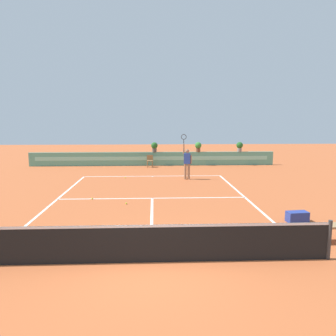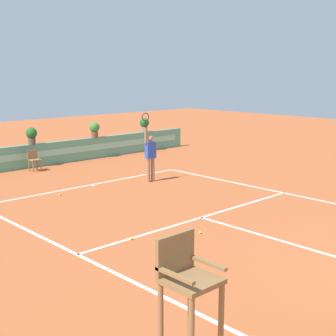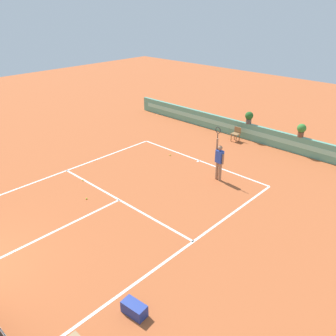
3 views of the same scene
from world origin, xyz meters
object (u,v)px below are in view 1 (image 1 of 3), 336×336
ball_kid_chair (150,160)px  potted_plant_far_right (240,146)px  gear_bag (297,217)px  potted_plant_right (198,146)px  tennis_player (187,161)px  tennis_ball_mid_court (92,199)px  tennis_ball_by_sideline (126,203)px  tennis_ball_near_baseline (125,178)px  potted_plant_centre (154,146)px

ball_kid_chair → potted_plant_far_right: size_ratio=1.17×
gear_bag → potted_plant_right: size_ratio=0.97×
gear_bag → tennis_player: tennis_player is taller
tennis_ball_mid_court → tennis_ball_by_sideline: same height
potted_plant_right → gear_bag: bearing=-83.4°
tennis_ball_near_baseline → tennis_ball_mid_court: size_ratio=1.00×
tennis_ball_by_sideline → tennis_ball_near_baseline: bearing=95.3°
tennis_player → potted_plant_centre: (-1.85, 5.57, 0.36)m
tennis_ball_by_sideline → potted_plant_centre: size_ratio=0.09×
tennis_ball_by_sideline → potted_plant_right: bearing=67.9°
tennis_player → tennis_ball_near_baseline: (-3.57, 0.49, -1.02)m
potted_plant_centre → potted_plant_right: 3.24m
gear_bag → tennis_ball_near_baseline: 10.64m
tennis_ball_by_sideline → potted_plant_far_right: 13.34m
tennis_ball_near_baseline → potted_plant_centre: potted_plant_centre is taller
tennis_player → tennis_ball_mid_court: 6.49m
tennis_ball_by_sideline → potted_plant_centre: 11.07m
tennis_ball_mid_court → potted_plant_far_right: (9.07, 10.07, 1.38)m
gear_bag → tennis_ball_near_baseline: (-6.52, 8.41, -0.15)m
tennis_ball_near_baseline → tennis_ball_mid_court: bearing=-101.3°
tennis_ball_near_baseline → potted_plant_far_right: 9.63m
tennis_player → tennis_ball_by_sideline: bearing=-119.5°
ball_kid_chair → potted_plant_far_right: 6.78m
potted_plant_centre → potted_plant_far_right: bearing=0.0°
tennis_ball_near_baseline → potted_plant_far_right: size_ratio=0.09×
tennis_player → potted_plant_centre: bearing=108.3°
gear_bag → potted_plant_far_right: potted_plant_far_right is taller
ball_kid_chair → tennis_ball_mid_court: ball_kid_chair is taller
potted_plant_far_right → potted_plant_right: 3.10m
potted_plant_right → potted_plant_centre: bearing=180.0°
potted_plant_centre → tennis_ball_near_baseline: bearing=-108.8°
tennis_ball_by_sideline → potted_plant_far_right: size_ratio=0.09×
potted_plant_far_right → ball_kid_chair: bearing=-173.7°
potted_plant_centre → gear_bag: bearing=-70.4°
tennis_player → potted_plant_centre: tennis_player is taller
potted_plant_right → tennis_player: bearing=-104.1°
tennis_player → tennis_ball_mid_court: (-4.57, -4.50, -1.02)m
potted_plant_far_right → potted_plant_right: size_ratio=1.00×
tennis_player → potted_plant_far_right: size_ratio=3.57×
tennis_player → potted_plant_centre: 5.88m
gear_bag → potted_plant_far_right: size_ratio=0.97×
tennis_ball_near_baseline → potted_plant_far_right: (8.07, 5.08, 1.38)m
tennis_ball_near_baseline → potted_plant_right: (4.97, 5.08, 1.38)m
ball_kid_chair → tennis_player: bearing=-65.8°
potted_plant_centre → potted_plant_right: size_ratio=1.00×
ball_kid_chair → tennis_ball_near_baseline: ball_kid_chair is taller
tennis_ball_near_baseline → potted_plant_centre: (1.73, 5.08, 1.38)m
gear_bag → tennis_ball_by_sideline: (-5.98, 2.56, -0.15)m
tennis_player → gear_bag: bearing=-69.6°
gear_bag → tennis_ball_mid_court: 8.26m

